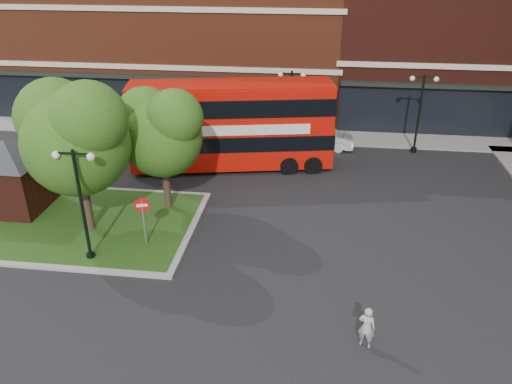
# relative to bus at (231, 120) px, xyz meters

# --- Properties ---
(ground) EXTENTS (120.00, 120.00, 0.00)m
(ground) POSITION_rel_bus_xyz_m (1.20, -10.74, -2.92)
(ground) COLOR black
(ground) RESTS_ON ground
(pavement_far) EXTENTS (44.00, 3.00, 0.12)m
(pavement_far) POSITION_rel_bus_xyz_m (1.20, 5.76, -2.86)
(pavement_far) COLOR slate
(pavement_far) RESTS_ON ground
(terrace_far_left) EXTENTS (26.00, 12.00, 14.00)m
(terrace_far_left) POSITION_rel_bus_xyz_m (-6.80, 13.26, 4.08)
(terrace_far_left) COLOR maroon
(terrace_far_left) RESTS_ON ground
(terrace_far_right) EXTENTS (18.00, 12.00, 16.00)m
(terrace_far_right) POSITION_rel_bus_xyz_m (15.20, 13.26, 5.08)
(terrace_far_right) COLOR #471911
(terrace_far_right) RESTS_ON ground
(traffic_island) EXTENTS (12.60, 7.60, 0.15)m
(traffic_island) POSITION_rel_bus_xyz_m (-6.80, -7.74, -2.85)
(traffic_island) COLOR gray
(traffic_island) RESTS_ON ground
(kiosk) EXTENTS (6.51, 6.51, 3.60)m
(kiosk) POSITION_rel_bus_xyz_m (-9.80, -6.74, -0.60)
(kiosk) COLOR #471911
(kiosk) RESTS_ON traffic_island
(tree_island_west) EXTENTS (5.40, 4.71, 7.21)m
(tree_island_west) POSITION_rel_bus_xyz_m (-5.39, -8.17, 1.87)
(tree_island_west) COLOR #2D2116
(tree_island_west) RESTS_ON ground
(tree_island_east) EXTENTS (4.46, 3.90, 6.29)m
(tree_island_east) POSITION_rel_bus_xyz_m (-2.38, -5.68, 1.32)
(tree_island_east) COLOR #2D2116
(tree_island_east) RESTS_ON ground
(lamp_island) EXTENTS (1.72, 0.36, 5.00)m
(lamp_island) POSITION_rel_bus_xyz_m (-4.30, -10.54, -0.09)
(lamp_island) COLOR black
(lamp_island) RESTS_ON ground
(lamp_far_left) EXTENTS (1.72, 0.36, 5.00)m
(lamp_far_left) POSITION_rel_bus_xyz_m (3.20, 3.76, -0.09)
(lamp_far_left) COLOR black
(lamp_far_left) RESTS_ON ground
(lamp_far_right) EXTENTS (1.72, 0.36, 5.00)m
(lamp_far_right) POSITION_rel_bus_xyz_m (11.20, 3.76, -0.09)
(lamp_far_right) COLOR black
(lamp_far_right) RESTS_ON ground
(bus) EXTENTS (11.95, 4.86, 4.45)m
(bus) POSITION_rel_bus_xyz_m (0.00, 0.00, 0.00)
(bus) COLOR #BE1107
(bus) RESTS_ON ground
(woman) EXTENTS (0.66, 0.54, 1.56)m
(woman) POSITION_rel_bus_xyz_m (6.89, -14.24, -2.14)
(woman) COLOR #9C9C9F
(woman) RESTS_ON ground
(car_silver) EXTENTS (3.94, 1.61, 1.34)m
(car_silver) POSITION_rel_bus_xyz_m (-3.08, 4.38, -2.25)
(car_silver) COLOR #BABBC2
(car_silver) RESTS_ON ground
(car_white) EXTENTS (4.45, 1.67, 1.45)m
(car_white) POSITION_rel_bus_xyz_m (5.13, 3.76, -2.19)
(car_white) COLOR white
(car_white) RESTS_ON ground
(no_entry_sign) EXTENTS (0.65, 0.25, 2.40)m
(no_entry_sign) POSITION_rel_bus_xyz_m (-2.30, -9.24, -1.21)
(no_entry_sign) COLOR slate
(no_entry_sign) RESTS_ON ground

